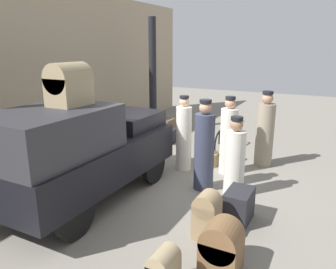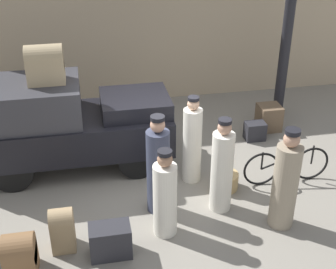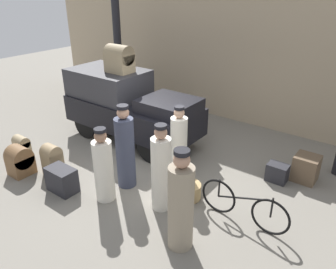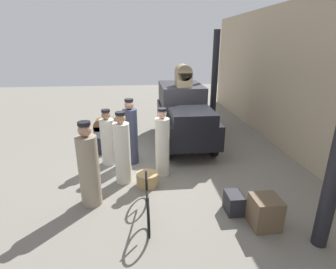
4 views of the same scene
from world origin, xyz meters
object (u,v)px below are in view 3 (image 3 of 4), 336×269
at_px(wicker_basket, 188,191).
at_px(porter_with_bicycle, 104,168).
at_px(truck, 128,104).
at_px(bicycle, 243,206).
at_px(conductor_in_dark_uniform, 161,171).
at_px(porter_carrying_trunk, 181,205).
at_px(porter_standing_middle, 125,150).
at_px(suitcase_small_leather, 277,173).
at_px(trunk_on_truck_roof, 119,59).
at_px(trunk_barrel_dark, 22,146).
at_px(trunk_large_brown, 20,161).
at_px(suitcase_black_upright, 306,168).
at_px(suitcase_tan_flat, 62,180).
at_px(porter_lifting_near_truck, 179,148).
at_px(trunk_umber_medium, 52,159).

distance_m(wicker_basket, porter_with_bicycle, 1.81).
bearing_deg(truck, porter_with_bicycle, -56.64).
xyz_separation_m(bicycle, conductor_in_dark_uniform, (-1.50, -0.55, 0.46)).
height_order(truck, porter_carrying_trunk, truck).
height_order(wicker_basket, porter_standing_middle, porter_standing_middle).
bearing_deg(suitcase_small_leather, trunk_on_truck_roof, -175.32).
height_order(trunk_barrel_dark, trunk_large_brown, trunk_large_brown).
height_order(bicycle, suitcase_black_upright, bicycle).
xyz_separation_m(porter_carrying_trunk, suitcase_tan_flat, (-2.95, -0.20, -0.57)).
bearing_deg(suitcase_tan_flat, trunk_on_truck_roof, 107.11).
height_order(porter_standing_middle, trunk_large_brown, porter_standing_middle).
bearing_deg(porter_carrying_trunk, suitcase_small_leather, 78.23).
xyz_separation_m(bicycle, porter_lifting_near_truck, (-1.79, 0.45, 0.46)).
bearing_deg(conductor_in_dark_uniform, suitcase_black_upright, 53.64).
xyz_separation_m(wicker_basket, trunk_barrel_dark, (-4.39, -1.09, 0.14)).
height_order(truck, conductor_in_dark_uniform, truck).
distance_m(suitcase_black_upright, suitcase_tan_flat, 5.40).
distance_m(porter_standing_middle, suitcase_tan_flat, 1.50).
xyz_separation_m(wicker_basket, trunk_large_brown, (-3.66, -1.57, 0.19)).
relative_size(bicycle, porter_standing_middle, 0.93).
distance_m(porter_standing_middle, trunk_on_truck_roof, 2.90).
bearing_deg(porter_carrying_trunk, suitcase_black_upright, 71.79).
distance_m(wicker_basket, porter_lifting_near_truck, 0.96).
xyz_separation_m(bicycle, suitcase_small_leather, (0.02, 1.76, -0.16)).
height_order(porter_with_bicycle, suitcase_tan_flat, porter_with_bicycle).
distance_m(wicker_basket, suitcase_black_upright, 2.77).
xyz_separation_m(wicker_basket, conductor_in_dark_uniform, (-0.26, -0.58, 0.66)).
relative_size(wicker_basket, trunk_on_truck_roof, 0.73).
xyz_separation_m(porter_carrying_trunk, porter_lifting_near_truck, (-1.19, 1.64, -0.02)).
bearing_deg(suitcase_small_leather, trunk_large_brown, -146.15).
height_order(suitcase_small_leather, trunk_on_truck_roof, trunk_on_truck_roof).
xyz_separation_m(wicker_basket, porter_lifting_near_truck, (-0.56, 0.42, 0.66)).
relative_size(porter_carrying_trunk, suitcase_tan_flat, 2.83).
xyz_separation_m(bicycle, trunk_large_brown, (-4.90, -1.53, -0.02)).
xyz_separation_m(suitcase_small_leather, trunk_umber_medium, (-4.29, -2.85, 0.19)).
bearing_deg(porter_standing_middle, porter_lifting_near_truck, 45.72).
relative_size(wicker_basket, trunk_large_brown, 0.75).
bearing_deg(bicycle, porter_lifting_near_truck, 165.75).
relative_size(porter_standing_middle, suitcase_black_upright, 3.09).
bearing_deg(trunk_large_brown, trunk_on_truck_roof, 80.45).
xyz_separation_m(porter_standing_middle, porter_with_bicycle, (0.00, -0.64, -0.14)).
relative_size(truck, trunk_on_truck_roof, 5.35).
relative_size(trunk_umber_medium, suitcase_black_upright, 1.24).
xyz_separation_m(conductor_in_dark_uniform, trunk_large_brown, (-3.40, -0.99, -0.48)).
height_order(trunk_barrel_dark, trunk_on_truck_roof, trunk_on_truck_roof).
bearing_deg(porter_carrying_trunk, trunk_umber_medium, 178.51).
bearing_deg(porter_with_bicycle, porter_carrying_trunk, -4.72).
relative_size(trunk_umber_medium, suitcase_tan_flat, 1.15).
relative_size(porter_lifting_near_truck, suitcase_black_upright, 2.95).
bearing_deg(porter_carrying_trunk, wicker_basket, 117.65).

